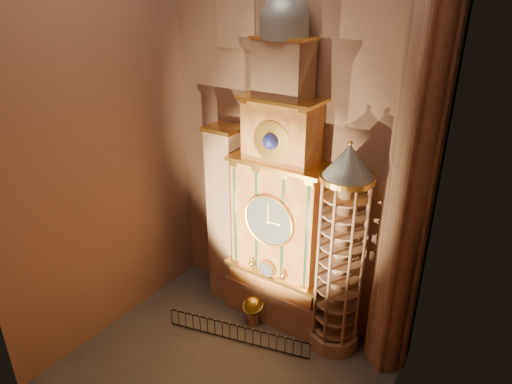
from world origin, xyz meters
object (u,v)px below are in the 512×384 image
Objects in this scene: celestial_globe at (253,308)px; iron_railing at (237,333)px; stair_turret at (340,254)px; portrait_tower at (226,216)px; astronomical_clock at (280,206)px.

iron_railing is at bearing -84.94° from celestial_globe.
stair_turret is 1.47× the size of iron_railing.
celestial_globe is at bearing -165.26° from stair_turret.
stair_turret is (6.90, -0.28, 0.12)m from portrait_tower.
stair_turret is (3.50, -0.26, -1.41)m from astronomical_clock.
iron_railing is (-4.04, -2.73, -4.72)m from stair_turret.
iron_railing is (0.14, -1.63, -0.46)m from celestial_globe.
iron_railing is (-0.54, -2.99, -6.13)m from astronomical_clock.
stair_turret is at bearing 34.08° from iron_railing.
portrait_tower is 0.94× the size of stair_turret.
astronomical_clock is 6.84m from iron_railing.
astronomical_clock reaches higher than iron_railing.
celestial_globe is (-0.68, -1.36, -5.67)m from astronomical_clock.
iron_railing is (2.86, -3.01, -4.60)m from portrait_tower.
astronomical_clock is at bearing -0.29° from portrait_tower.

